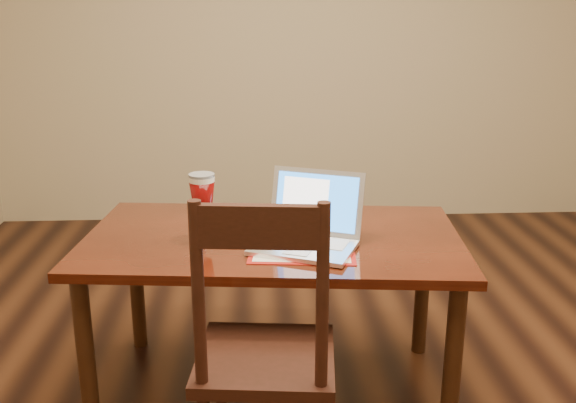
{
  "coord_description": "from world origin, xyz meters",
  "views": [
    {
      "loc": [
        -0.38,
        -2.14,
        1.53
      ],
      "look_at": [
        -0.25,
        0.18,
        0.83
      ],
      "focal_mm": 40.0,
      "sensor_mm": 36.0,
      "label": 1
    }
  ],
  "objects": [
    {
      "name": "dining_table",
      "position": [
        -0.31,
        0.2,
        0.61
      ],
      "size": [
        1.52,
        0.95,
        0.95
      ],
      "rotation": [
        0.0,
        0.0,
        -0.1
      ],
      "color": "#431409",
      "rests_on": "ground"
    },
    {
      "name": "dining_chair",
      "position": [
        -0.35,
        -0.36,
        0.48
      ],
      "size": [
        0.48,
        0.46,
        1.03
      ],
      "rotation": [
        0.0,
        0.0,
        -0.1
      ],
      "color": "black",
      "rests_on": "ground"
    }
  ]
}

